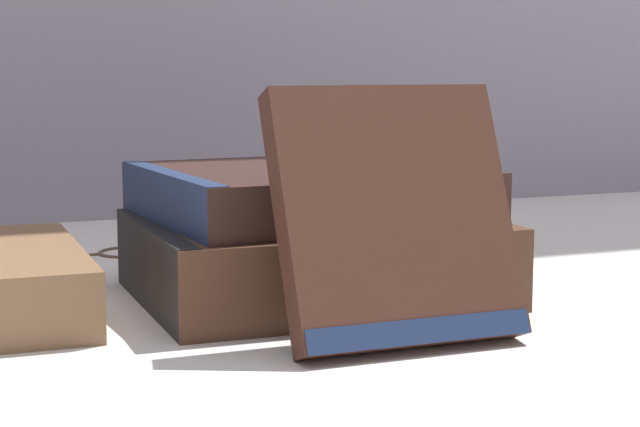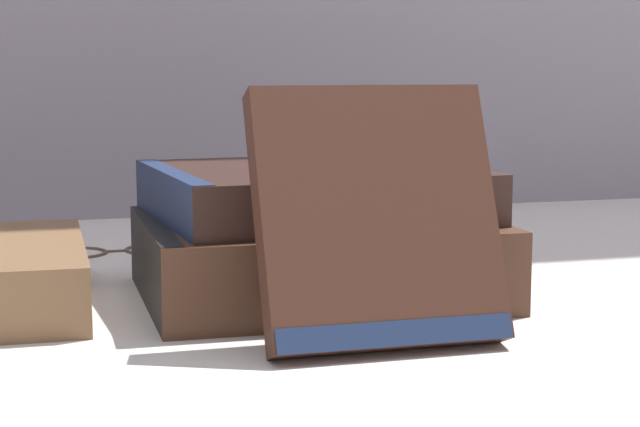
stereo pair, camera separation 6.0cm
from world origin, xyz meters
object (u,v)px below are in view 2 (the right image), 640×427
at_px(pocket_watch, 391,162).
at_px(reading_glasses, 116,250).
at_px(book_flat_bottom, 306,258).
at_px(book_flat_top, 302,192).
at_px(book_leaning_front, 378,227).

xyz_separation_m(pocket_watch, reading_glasses, (-0.15, 0.19, -0.08)).
bearing_deg(pocket_watch, book_flat_bottom, 178.27).
bearing_deg(book_flat_top, reading_glasses, 114.66).
distance_m(book_flat_top, book_leaning_front, 0.12).
height_order(book_flat_top, reading_glasses, book_flat_top).
height_order(book_flat_bottom, pocket_watch, pocket_watch).
relative_size(book_flat_bottom, reading_glasses, 1.93).
relative_size(book_leaning_front, pocket_watch, 2.59).
xyz_separation_m(book_flat_top, book_leaning_front, (0.00, -0.12, -0.00)).
distance_m(book_flat_bottom, book_flat_top, 0.04).
relative_size(pocket_watch, reading_glasses, 0.47).
relative_size(book_leaning_front, reading_glasses, 1.21).
height_order(book_flat_bottom, reading_glasses, book_flat_bottom).
height_order(book_flat_top, book_leaning_front, book_leaning_front).
distance_m(pocket_watch, reading_glasses, 0.25).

